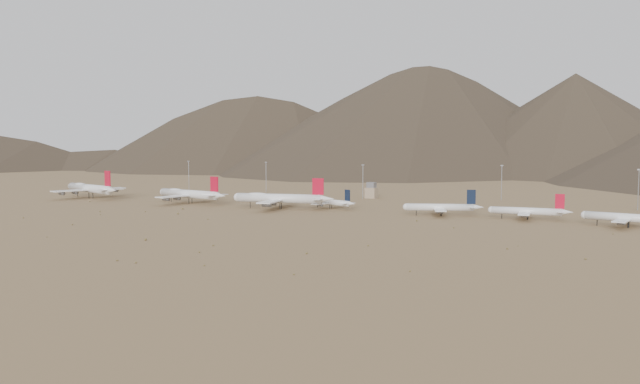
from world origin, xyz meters
The scene contains 16 objects.
ground centered at (0.00, 0.00, 0.00)m, with size 3000.00×3000.00×0.00m, color #9E7F51.
mountain_ridge centered at (0.00, 900.00, 150.00)m, with size 4400.00×1000.00×300.00m.
widebody_west centered at (-159.25, 23.12, 7.44)m, with size 70.49×55.88×21.57m.
widebody_centre centered at (-65.71, 24.28, 6.68)m, with size 64.72×50.57×19.38m.
widebody_east centered at (7.65, 21.99, 6.85)m, with size 66.13×51.84×19.88m.
narrowbody_a centered at (36.18, 38.09, 4.20)m, with size 37.85×28.16×12.94m.
narrowbody_b centered at (109.53, 32.73, 4.92)m, with size 43.58×32.68×15.15m.
narrowbody_c centered at (156.65, 36.21, 4.72)m, with size 44.02×31.85×14.55m.
narrowbody_d centered at (206.05, 24.81, 5.03)m, with size 46.70×34.03×15.50m.
control_tower centered at (30.00, 120.00, 5.32)m, with size 8.00×8.00×12.00m.
mast_far_west centered at (-149.09, 126.73, 14.20)m, with size 2.00×0.60×25.70m.
mast_west centered at (-71.89, 133.32, 14.20)m, with size 2.00×0.60×25.70m.
mast_centre centered at (26.20, 112.34, 14.20)m, with size 2.00×0.60×25.70m.
mast_east centered at (120.62, 148.02, 14.20)m, with size 2.00×0.60×25.70m.
mast_far_east centered at (209.50, 116.26, 14.20)m, with size 2.00×0.60×25.70m.
desert_scrub centered at (-6.21, -76.33, 0.32)m, with size 449.31×182.88×0.96m.
Camera 1 is at (209.06, -315.19, 41.93)m, focal length 35.00 mm.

